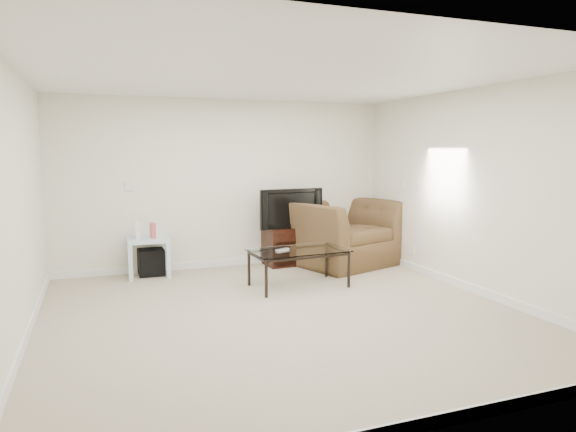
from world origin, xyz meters
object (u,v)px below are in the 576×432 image
object	(u,v)px
coffee_table	(299,268)
subwoofer	(151,262)
tv_stand	(288,245)
television	(289,208)
side_table	(149,257)
recliner	(342,222)

from	to	relation	value
coffee_table	subwoofer	bearing A→B (deg)	142.97
tv_stand	subwoofer	size ratio (longest dim) A/B	1.98
television	side_table	size ratio (longest dim) A/B	1.72
subwoofer	coffee_table	bearing A→B (deg)	-37.03
subwoofer	tv_stand	bearing A→B (deg)	-0.59
coffee_table	tv_stand	bearing A→B (deg)	75.62
tv_stand	recliner	bearing A→B (deg)	-21.51
tv_stand	television	bearing A→B (deg)	-90.00
tv_stand	side_table	bearing A→B (deg)	176.38
television	recliner	bearing A→B (deg)	-22.34
side_table	coffee_table	distance (m)	2.18
coffee_table	recliner	bearing A→B (deg)	42.31
television	side_table	bearing A→B (deg)	172.85
subwoofer	recliner	distance (m)	2.90
side_table	coffee_table	xyz separation A→B (m)	(1.76, -1.28, -0.03)
recliner	television	bearing A→B (deg)	145.65
television	coffee_table	size ratio (longest dim) A/B	0.78
subwoofer	television	bearing A→B (deg)	-1.41
tv_stand	side_table	xyz separation A→B (m)	(-2.09, 0.00, -0.02)
tv_stand	recliner	distance (m)	0.91
television	recliner	distance (m)	0.86
tv_stand	coffee_table	distance (m)	1.32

